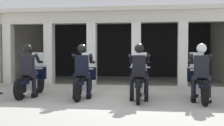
{
  "coord_description": "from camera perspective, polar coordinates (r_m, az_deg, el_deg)",
  "views": [
    {
      "loc": [
        1.11,
        -8.07,
        1.34
      ],
      "look_at": [
        0.0,
        0.13,
        1.03
      ],
      "focal_mm": 44.4,
      "sensor_mm": 36.0,
      "label": 1
    }
  ],
  "objects": [
    {
      "name": "ground_plane",
      "position": [
        11.21,
        1.97,
        -4.71
      ],
      "size": [
        80.0,
        80.0,
        0.0
      ],
      "primitive_type": "plane",
      "color": "#A8A59E"
    },
    {
      "name": "kerb_strip",
      "position": [
        10.35,
        0.02,
        -4.95
      ],
      "size": [
        9.3,
        0.24,
        0.12
      ],
      "primitive_type": "cube",
      "color": "#B7B5AD",
      "rests_on": "ground"
    },
    {
      "name": "police_officer_far_left",
      "position": [
        8.64,
        -16.92,
        -0.61
      ],
      "size": [
        0.63,
        0.61,
        1.58
      ],
      "rotation": [
        0.0,
        0.0,
        0.1
      ],
      "color": "black",
      "rests_on": "ground"
    },
    {
      "name": "motorcycle_center_right",
      "position": [
        8.0,
        5.68,
        -3.88
      ],
      "size": [
        0.62,
        2.04,
        1.35
      ],
      "rotation": [
        0.0,
        0.0,
        -0.02
      ],
      "color": "black",
      "rests_on": "ground"
    },
    {
      "name": "motorcycle_center_left",
      "position": [
        8.4,
        -5.69,
        -3.6
      ],
      "size": [
        0.62,
        2.04,
        1.35
      ],
      "rotation": [
        0.0,
        0.0,
        0.08
      ],
      "color": "black",
      "rests_on": "ground"
    },
    {
      "name": "station_building",
      "position": [
        13.42,
        1.83,
        4.87
      ],
      "size": [
        9.8,
        5.39,
        3.08
      ],
      "color": "black",
      "rests_on": "ground"
    },
    {
      "name": "motorcycle_far_left",
      "position": [
        8.93,
        -16.12,
        -3.33
      ],
      "size": [
        0.62,
        2.04,
        1.35
      ],
      "rotation": [
        0.0,
        0.0,
        0.1
      ],
      "color": "black",
      "rests_on": "ground"
    },
    {
      "name": "police_officer_center_right",
      "position": [
        7.69,
        5.61,
        -0.86
      ],
      "size": [
        0.63,
        0.61,
        1.58
      ],
      "rotation": [
        0.0,
        0.0,
        -0.02
      ],
      "color": "black",
      "rests_on": "ground"
    },
    {
      "name": "motorcycle_far_right",
      "position": [
        8.1,
        17.51,
        -3.9
      ],
      "size": [
        0.62,
        2.04,
        1.35
      ],
      "rotation": [
        0.0,
        0.0,
        -0.06
      ],
      "color": "black",
      "rests_on": "ground"
    },
    {
      "name": "police_officer_far_right",
      "position": [
        7.79,
        17.89,
        -0.91
      ],
      "size": [
        0.63,
        0.61,
        1.58
      ],
      "rotation": [
        0.0,
        0.0,
        -0.06
      ],
      "color": "black",
      "rests_on": "ground"
    },
    {
      "name": "police_officer_center_left",
      "position": [
        8.09,
        -6.18,
        -0.71
      ],
      "size": [
        0.63,
        0.61,
        1.58
      ],
      "rotation": [
        0.0,
        0.0,
        0.08
      ],
      "color": "black",
      "rests_on": "ground"
    }
  ]
}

